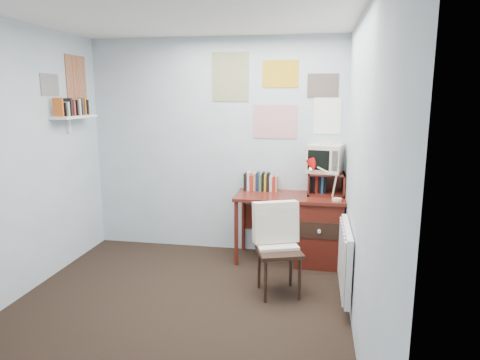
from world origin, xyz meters
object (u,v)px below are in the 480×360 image
(desk, at_px, (314,227))
(tv_riser, at_px, (326,183))
(desk_lamp, at_px, (338,184))
(radiator, at_px, (346,259))
(wall_shelf, at_px, (74,117))
(desk_chair, at_px, (279,252))
(crt_tv, at_px, (325,157))

(desk, bearing_deg, tv_riser, 42.96)
(desk_lamp, distance_m, radiator, 0.93)
(desk, distance_m, tv_riser, 0.51)
(desk, bearing_deg, wall_shelf, -171.60)
(desk_chair, bearing_deg, radiator, -25.19)
(wall_shelf, bearing_deg, desk_lamp, 4.34)
(desk_chair, bearing_deg, crt_tv, 48.78)
(desk_chair, xyz_separation_m, wall_shelf, (-2.26, 0.48, 1.20))
(desk_chair, height_order, radiator, desk_chair)
(crt_tv, xyz_separation_m, radiator, (0.19, -1.06, -0.76))
(crt_tv, xyz_separation_m, wall_shelf, (-2.67, -0.51, 0.44))
(desk, bearing_deg, desk_lamp, -35.99)
(desk_chair, relative_size, desk_lamp, 2.27)
(tv_riser, relative_size, wall_shelf, 0.65)
(crt_tv, bearing_deg, desk_lamp, -54.37)
(wall_shelf, bearing_deg, radiator, -10.89)
(tv_riser, distance_m, crt_tv, 0.29)
(desk_chair, bearing_deg, desk, 51.51)
(desk_lamp, bearing_deg, wall_shelf, -158.50)
(desk, xyz_separation_m, crt_tv, (0.10, 0.13, 0.77))
(desk, distance_m, desk_chair, 0.92)
(desk_lamp, relative_size, radiator, 0.46)
(desk_lamp, bearing_deg, desk_chair, -110.74)
(desk, xyz_separation_m, desk_lamp, (0.23, -0.17, 0.54))
(desk_lamp, bearing_deg, crt_tv, 130.59)
(desk_chair, distance_m, radiator, 0.60)
(desk_chair, distance_m, wall_shelf, 2.61)
(desk_chair, bearing_deg, wall_shelf, 149.30)
(desk_chair, bearing_deg, desk_lamp, 33.43)
(desk, distance_m, radiator, 0.97)
(desk, height_order, tv_riser, tv_riser)
(desk_chair, xyz_separation_m, crt_tv, (0.41, 0.99, 0.76))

